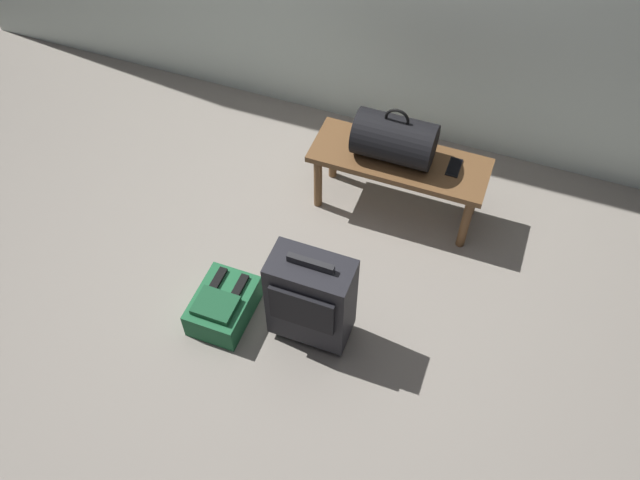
# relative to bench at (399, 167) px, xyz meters

# --- Properties ---
(ground_plane) EXTENTS (6.60, 6.60, 0.00)m
(ground_plane) POSITION_rel_bench_xyz_m (-0.38, -0.86, -0.36)
(ground_plane) COLOR gray
(bench) EXTENTS (1.00, 0.36, 0.42)m
(bench) POSITION_rel_bench_xyz_m (0.00, 0.00, 0.00)
(bench) COLOR brown
(bench) RESTS_ON ground
(duffel_bag_black) EXTENTS (0.44, 0.26, 0.34)m
(duffel_bag_black) POSITION_rel_bench_xyz_m (-0.04, 0.00, 0.20)
(duffel_bag_black) COLOR black
(duffel_bag_black) RESTS_ON bench
(cell_phone) EXTENTS (0.07, 0.14, 0.01)m
(cell_phone) POSITION_rel_bench_xyz_m (0.30, 0.03, 0.07)
(cell_phone) COLOR black
(cell_phone) RESTS_ON bench
(suitcase_upright_charcoal) EXTENTS (0.41, 0.25, 0.62)m
(suitcase_upright_charcoal) POSITION_rel_bench_xyz_m (-0.16, -0.98, -0.04)
(suitcase_upright_charcoal) COLOR black
(suitcase_upright_charcoal) RESTS_ON ground
(backpack_green) EXTENTS (0.28, 0.38, 0.21)m
(backpack_green) POSITION_rel_bench_xyz_m (-0.63, -1.05, -0.26)
(backpack_green) COLOR #1E6038
(backpack_green) RESTS_ON ground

